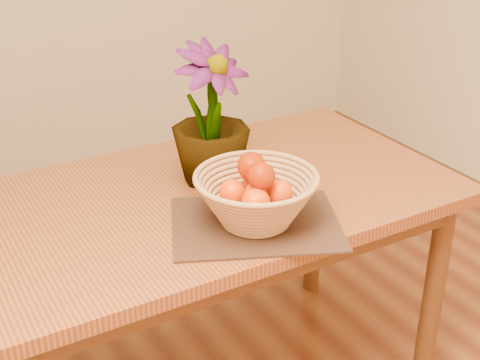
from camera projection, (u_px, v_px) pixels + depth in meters
table at (212, 217)px, 1.96m from camera, size 1.40×0.80×0.75m
placemat at (256, 224)px, 1.74m from camera, size 0.53×0.47×0.01m
wicker_basket at (256, 201)px, 1.71m from camera, size 0.32×0.32×0.13m
orange_pile at (256, 182)px, 1.69m from camera, size 0.17×0.18×0.13m
potted_plant at (210, 115)px, 1.90m from camera, size 0.28×0.28×0.41m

